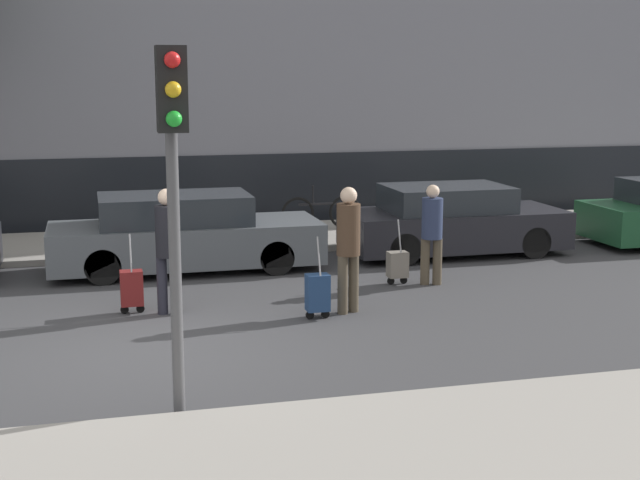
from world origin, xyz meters
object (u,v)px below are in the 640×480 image
at_px(parked_car_1, 183,235).
at_px(pedestrian_center, 348,241).
at_px(trolley_right, 398,265).
at_px(trolley_left, 132,288).
at_px(trolley_center, 318,293).
at_px(pedestrian_left, 168,243).
at_px(traffic_light, 173,158).
at_px(pedestrian_right, 432,228).
at_px(parked_car_2, 452,221).
at_px(parked_bicycle, 321,212).

distance_m(parked_car_1, pedestrian_center, 4.01).
bearing_deg(trolley_right, pedestrian_center, -130.57).
relative_size(parked_car_1, pedestrian_center, 2.56).
xyz_separation_m(trolley_left, trolley_center, (2.51, -0.97, 0.01)).
xyz_separation_m(pedestrian_left, traffic_light, (-0.26, -4.00, 1.57)).
bearing_deg(pedestrian_center, trolley_right, 27.11).
bearing_deg(trolley_center, parked_car_1, 111.99).
xyz_separation_m(pedestrian_center, trolley_right, (1.29, 1.50, -0.72)).
xyz_separation_m(pedestrian_left, trolley_right, (3.79, 0.94, -0.71)).
bearing_deg(pedestrian_right, parked_car_1, 167.15).
bearing_deg(parked_car_1, trolley_center, -68.01).
relative_size(pedestrian_left, trolley_left, 1.56).
distance_m(parked_car_2, pedestrian_left, 6.45).
xyz_separation_m(trolley_left, traffic_light, (0.26, -4.19, 2.24)).
bearing_deg(pedestrian_left, trolley_center, -0.97).
height_order(pedestrian_left, traffic_light, traffic_light).
xyz_separation_m(pedestrian_center, trolley_center, (-0.51, -0.21, -0.67)).
relative_size(pedestrian_right, trolley_right, 1.52).
bearing_deg(trolley_left, pedestrian_right, 7.01).
bearing_deg(pedestrian_center, pedestrian_left, 144.93).
relative_size(pedestrian_right, parked_bicycle, 0.93).
distance_m(trolley_left, pedestrian_center, 3.19).
height_order(trolley_right, parked_bicycle, trolley_right).
distance_m(parked_car_1, trolley_right, 3.83).
height_order(pedestrian_center, pedestrian_right, pedestrian_center).
relative_size(parked_car_2, pedestrian_center, 2.28).
relative_size(trolley_right, traffic_light, 0.30).
bearing_deg(pedestrian_right, parked_bicycle, 112.80).
distance_m(trolley_center, traffic_light, 4.53).
xyz_separation_m(traffic_light, parked_bicycle, (4.00, 9.67, -2.12)).
distance_m(trolley_left, trolley_right, 4.37).
distance_m(parked_car_1, pedestrian_right, 4.36).
xyz_separation_m(trolley_center, pedestrian_right, (2.33, 1.56, 0.55)).
height_order(pedestrian_right, traffic_light, traffic_light).
height_order(parked_car_2, trolley_center, parked_car_2).
distance_m(parked_car_2, trolley_center, 5.32).
bearing_deg(trolley_center, pedestrian_right, 33.89).
distance_m(parked_car_1, traffic_light, 7.21).
distance_m(pedestrian_left, trolley_center, 2.24).
height_order(parked_car_2, pedestrian_right, pedestrian_right).
distance_m(trolley_right, parked_bicycle, 4.73).
xyz_separation_m(pedestrian_right, trolley_right, (-0.53, 0.15, -0.60)).
bearing_deg(trolley_left, parked_car_1, 69.03).
xyz_separation_m(trolley_right, traffic_light, (-4.05, -4.94, 2.28)).
bearing_deg(parked_car_1, pedestrian_right, -28.92).
xyz_separation_m(pedestrian_left, pedestrian_right, (4.32, 0.79, -0.11)).
bearing_deg(trolley_left, pedestrian_center, -14.07).
distance_m(parked_car_2, trolley_left, 6.82).
bearing_deg(pedestrian_center, trolley_left, 143.61).
bearing_deg(parked_bicycle, parked_car_2, -53.54).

